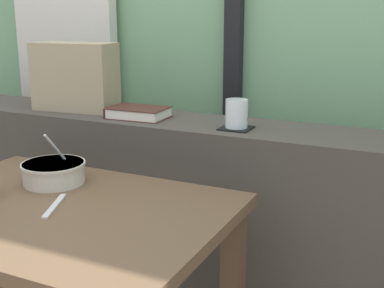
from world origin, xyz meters
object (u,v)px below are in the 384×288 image
(fork_utensil, at_px, (55,206))
(throw_pillow, at_px, (75,77))
(soup_bowl, at_px, (54,173))
(breakfast_table, at_px, (59,253))
(coaster_square, at_px, (236,128))
(juice_glass, at_px, (237,115))
(closed_book, at_px, (138,112))

(fork_utensil, bearing_deg, throw_pillow, 99.42)
(throw_pillow, distance_m, soup_bowl, 0.55)
(breakfast_table, relative_size, soup_bowl, 4.76)
(fork_utensil, bearing_deg, coaster_square, 37.45)
(throw_pillow, height_order, fork_utensil, throw_pillow)
(coaster_square, relative_size, fork_utensil, 0.59)
(juice_glass, relative_size, soup_bowl, 0.49)
(juice_glass, distance_m, fork_utensil, 0.65)
(juice_glass, bearing_deg, breakfast_table, -119.70)
(breakfast_table, xyz_separation_m, soup_bowl, (-0.13, 0.15, 0.17))
(breakfast_table, relative_size, throw_pillow, 2.86)
(fork_utensil, bearing_deg, closed_book, 74.91)
(breakfast_table, height_order, coaster_square, coaster_square)
(breakfast_table, distance_m, juice_glass, 0.70)
(fork_utensil, bearing_deg, juice_glass, 37.45)
(coaster_square, height_order, throw_pillow, throw_pillow)
(breakfast_table, relative_size, fork_utensil, 5.38)
(breakfast_table, height_order, soup_bowl, soup_bowl)
(fork_utensil, bearing_deg, soup_bowl, 107.16)
(closed_book, height_order, throw_pillow, throw_pillow)
(breakfast_table, xyz_separation_m, throw_pillow, (-0.38, 0.59, 0.40))
(throw_pillow, bearing_deg, fork_utensil, -57.57)
(coaster_square, relative_size, juice_glass, 1.07)
(coaster_square, bearing_deg, breakfast_table, -119.70)
(closed_book, relative_size, throw_pillow, 0.68)
(coaster_square, bearing_deg, fork_utensil, -119.54)
(breakfast_table, bearing_deg, throw_pillow, 122.65)
(coaster_square, bearing_deg, throw_pillow, 176.13)
(juice_glass, relative_size, throw_pillow, 0.29)
(closed_book, xyz_separation_m, fork_utensil, (0.08, -0.56, -0.15))
(closed_book, distance_m, soup_bowl, 0.43)
(coaster_square, height_order, fork_utensil, coaster_square)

